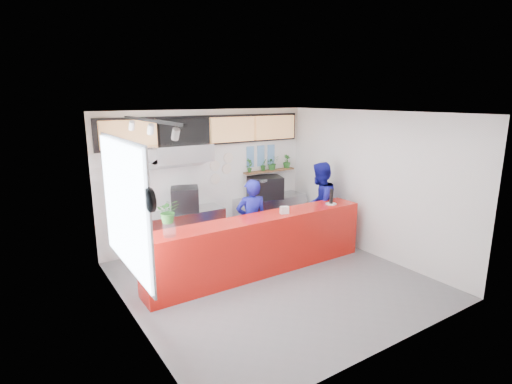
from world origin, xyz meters
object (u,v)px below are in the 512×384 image
espresso_machine (265,187)px  staff_center (252,221)px  staff_right (319,204)px  service_counter (260,245)px  panini_oven (185,199)px  pepper_mill (331,196)px

espresso_machine → staff_center: bearing=-113.9°
staff_center → staff_right: bearing=-162.4°
service_counter → panini_oven: (-0.72, 1.80, 0.60)m
staff_center → service_counter: bearing=92.9°
panini_oven → pepper_mill: pepper_mill is taller
service_counter → staff_center: size_ratio=2.64×
espresso_machine → staff_right: size_ratio=0.43×
panini_oven → staff_right: staff_right is taller
panini_oven → staff_right: size_ratio=0.30×
panini_oven → staff_center: 1.57m
panini_oven → espresso_machine: espresso_machine is taller
panini_oven → pepper_mill: 3.07m
panini_oven → pepper_mill: size_ratio=1.86×
service_counter → staff_right: (1.92, 0.51, 0.39)m
panini_oven → staff_center: (0.86, -1.28, -0.30)m
panini_oven → espresso_machine: 2.04m
espresso_machine → service_counter: bearing=-107.4°
service_counter → panini_oven: panini_oven is taller
staff_center → pepper_mill: bearing=178.0°
staff_center → pepper_mill: size_ratio=5.62×
service_counter → staff_right: bearing=15.0°
staff_center → staff_right: staff_right is taller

